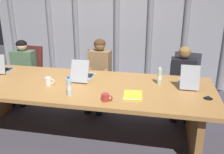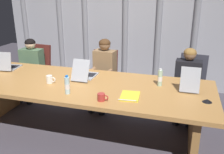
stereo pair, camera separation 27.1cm
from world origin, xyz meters
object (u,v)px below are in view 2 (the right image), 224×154
(office_chair_left_mid, at_px, (104,84))
(laptop_left_mid, at_px, (85,74))
(laptop_center, at_px, (189,84))
(conference_mic_middle, at_px, (207,101))
(water_bottle_primary, at_px, (67,85))
(spiral_notepad, at_px, (130,96))
(person_left_end, at_px, (30,65))
(person_center, at_px, (187,80))
(person_left_mid, at_px, (103,70))
(water_bottle_secondary, at_px, (160,78))
(coffee_mug_far, at_px, (102,97))
(office_chair_left_end, at_px, (37,77))
(office_chair_center, at_px, (189,93))
(laptop_left_end, at_px, (9,66))
(coffee_mug_near, at_px, (50,79))

(office_chair_left_mid, bearing_deg, laptop_left_mid, -9.40)
(laptop_center, bearing_deg, conference_mic_middle, -151.57)
(office_chair_left_mid, distance_m, water_bottle_primary, 1.52)
(water_bottle_primary, relative_size, spiral_notepad, 0.72)
(laptop_center, bearing_deg, laptop_left_mid, 90.10)
(person_left_end, xyz_separation_m, person_center, (2.81, -0.00, 0.00))
(person_left_mid, height_order, water_bottle_secondary, person_left_mid)
(office_chair_left_mid, height_order, coffee_mug_far, office_chair_left_mid)
(person_left_mid, distance_m, spiral_notepad, 1.36)
(person_left_end, relative_size, coffee_mug_far, 8.45)
(person_left_end, height_order, water_bottle_secondary, person_left_end)
(laptop_center, distance_m, water_bottle_primary, 1.55)
(water_bottle_primary, bearing_deg, person_left_end, 137.91)
(office_chair_left_end, distance_m, person_center, 2.81)
(coffee_mug_far, bearing_deg, office_chair_center, 56.45)
(laptop_left_end, bearing_deg, laptop_left_mid, -99.42)
(office_chair_left_end, height_order, office_chair_left_mid, office_chair_left_end)
(laptop_left_mid, distance_m, water_bottle_primary, 0.60)
(water_bottle_secondary, xyz_separation_m, coffee_mug_near, (-1.45, -0.33, -0.05))
(office_chair_left_mid, height_order, conference_mic_middle, office_chair_left_mid)
(laptop_center, bearing_deg, person_left_end, 76.81)
(person_left_end, xyz_separation_m, coffee_mug_near, (1.01, -1.00, 0.17))
(laptop_left_mid, bearing_deg, person_left_mid, -2.59)
(water_bottle_secondary, distance_m, coffee_mug_far, 0.89)
(office_chair_left_end, relative_size, coffee_mug_far, 7.28)
(office_chair_left_end, xyz_separation_m, coffee_mug_near, (0.99, -1.16, 0.45))
(office_chair_left_end, bearing_deg, office_chair_center, 95.77)
(laptop_left_mid, height_order, office_chair_left_end, laptop_left_mid)
(laptop_center, height_order, person_left_end, person_left_end)
(person_center, height_order, coffee_mug_near, person_center)
(office_chair_left_end, relative_size, office_chair_center, 0.99)
(laptop_left_mid, height_order, water_bottle_primary, laptop_left_mid)
(office_chair_left_mid, xyz_separation_m, office_chair_center, (1.47, 0.00, 0.01))
(person_left_mid, height_order, person_center, person_left_mid)
(person_left_mid, height_order, spiral_notepad, person_left_mid)
(water_bottle_secondary, bearing_deg, water_bottle_primary, -150.55)
(laptop_center, distance_m, person_left_mid, 1.56)
(conference_mic_middle, bearing_deg, person_left_end, 161.08)
(person_left_end, xyz_separation_m, water_bottle_primary, (1.40, -1.27, 0.23))
(office_chair_left_end, distance_m, water_bottle_primary, 2.05)
(water_bottle_secondary, bearing_deg, person_left_end, 164.62)
(laptop_center, bearing_deg, office_chair_left_mid, 60.02)
(office_chair_center, distance_m, person_center, 0.33)
(person_left_end, relative_size, spiral_notepad, 3.42)
(office_chair_center, height_order, spiral_notepad, office_chair_center)
(coffee_mug_far, xyz_separation_m, spiral_notepad, (0.29, 0.20, -0.04))
(office_chair_center, height_order, water_bottle_primary, water_bottle_primary)
(water_bottle_secondary, bearing_deg, coffee_mug_near, -167.18)
(conference_mic_middle, bearing_deg, office_chair_center, 97.68)
(office_chair_left_end, height_order, water_bottle_primary, water_bottle_primary)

